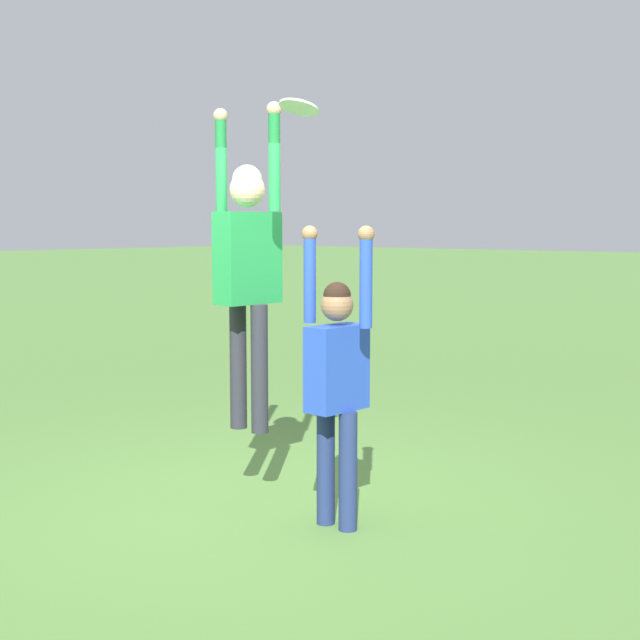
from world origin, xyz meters
name	(u,v)px	position (x,y,z in m)	size (l,w,h in m)	color
ground_plane	(258,506)	(0.00, 0.00, 0.00)	(120.00, 120.00, 0.00)	#56843D
person_jumping	(248,258)	(-0.15, 0.07, 1.72)	(0.63, 0.49, 2.27)	#2D2D38
person_defending	(337,372)	(0.69, 0.03, 1.02)	(0.57, 0.43, 1.95)	navy
frisbee	(299,107)	(0.31, 0.09, 2.72)	(0.27, 0.26, 0.09)	white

